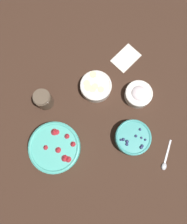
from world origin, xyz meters
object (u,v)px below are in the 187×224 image
(bowl_strawberries, at_px, (55,147))
(jar_chocolate, at_px, (44,100))
(bowl_blueberries, at_px, (133,138))
(bowl_bananas, at_px, (96,86))
(bowl_cream, at_px, (138,94))

(bowl_strawberries, xyz_separation_m, jar_chocolate, (0.03, 0.22, 0.00))
(bowl_strawberries, xyz_separation_m, bowl_blueberries, (0.33, -0.09, -0.01))
(bowl_bananas, xyz_separation_m, jar_chocolate, (-0.24, 0.03, 0.02))
(bowl_blueberries, distance_m, bowl_bananas, 0.29)
(bowl_bananas, height_order, jar_chocolate, jar_chocolate)
(bowl_cream, bearing_deg, bowl_strawberries, -169.48)
(bowl_strawberries, height_order, jar_chocolate, jar_chocolate)
(bowl_strawberries, xyz_separation_m, bowl_cream, (0.43, 0.08, -0.01))
(bowl_bananas, distance_m, jar_chocolate, 0.24)
(bowl_strawberries, bearing_deg, bowl_blueberries, -15.38)
(bowl_bananas, relative_size, bowl_cream, 1.17)
(bowl_cream, relative_size, jar_chocolate, 1.23)
(jar_chocolate, bearing_deg, bowl_blueberries, -45.64)
(bowl_strawberries, height_order, bowl_cream, bowl_strawberries)
(bowl_strawberries, bearing_deg, jar_chocolate, 82.86)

